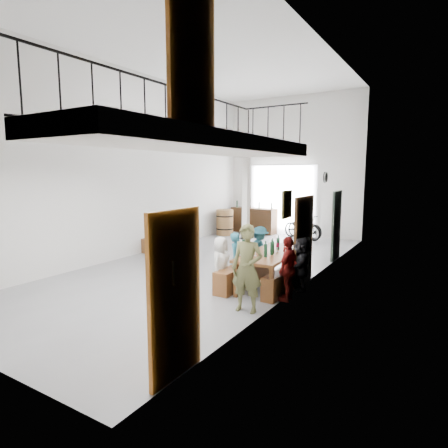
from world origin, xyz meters
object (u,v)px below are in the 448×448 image
Objects in this scene: tasting_table at (271,256)px; oak_barrel at (225,222)px; bicycle_near at (302,227)px; serving_counter at (254,220)px; bench_inner at (245,273)px; side_bench at (163,243)px; host_standing at (247,268)px.

tasting_table is 2.20× the size of oak_barrel.
oak_barrel is at bearing 124.21° from bicycle_near.
serving_counter is 2.33m from bicycle_near.
bench_inner is 1.24× the size of bicycle_near.
bicycle_near is at bearing 100.72° from tasting_table.
oak_barrel reaches higher than side_bench.
bicycle_near is (3.23, 4.25, 0.23)m from side_bench.
bicycle_near is (2.29, -0.45, -0.06)m from serving_counter.
bench_inner is 1.35× the size of side_bench.
tasting_table is at bearing -50.45° from oak_barrel.
bicycle_near is at bearing 13.08° from oak_barrel.
host_standing is at bearing -59.92° from bench_inner.
tasting_table is 6.31m from bicycle_near.
serving_counter is at bearing 100.03° from bicycle_near.
bicycle_near is (3.01, 0.70, -0.06)m from oak_barrel.
host_standing is (0.83, -1.46, 0.56)m from bench_inner.
side_bench is at bearing 163.94° from bicycle_near.
side_bench is 5.34m from bicycle_near.
bench_inner is 7.39m from serving_counter.
bench_inner is at bearing -150.98° from bicycle_near.
side_bench is (-4.09, 1.98, -0.02)m from bench_inner.
serving_counter is (-3.15, 6.68, 0.27)m from bench_inner.
host_standing reaches higher than tasting_table.
serving_counter is at bearing 115.89° from bench_inner.
host_standing is 0.93× the size of bicycle_near.
side_bench is 6.03m from host_standing.
bicycle_near reaches higher than tasting_table.
oak_barrel is 3.09m from bicycle_near.
oak_barrel reaches higher than bicycle_near.
bench_inner is at bearing -173.67° from tasting_table.
host_standing is at bearing -84.82° from tasting_table.
tasting_table is 7.05m from oak_barrel.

